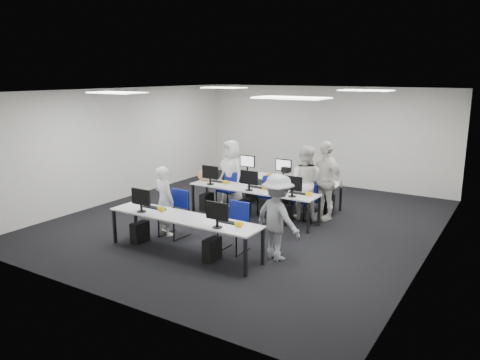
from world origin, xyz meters
The scene contains 23 objects.
room centered at (0.00, 0.00, 1.50)m, with size 9.00×9.02×3.00m.
ceiling_panels centered at (0.00, 0.00, 2.98)m, with size 5.20×4.60×0.02m.
desk_front centered at (0.00, -2.40, 0.68)m, with size 3.20×0.70×0.73m.
desk_mid centered at (0.00, 0.20, 0.68)m, with size 3.20×0.70×0.73m.
desk_back centered at (0.00, 1.60, 0.68)m, with size 3.20×0.70×0.73m.
equipment_front centered at (-0.19, -2.42, 0.36)m, with size 2.51×0.41×1.19m.
equipment_mid centered at (-0.19, 0.18, 0.36)m, with size 2.91×0.41×1.19m.
equipment_back centered at (0.19, 1.62, 0.36)m, with size 2.91×0.41×1.19m.
chair_0 centered at (-0.78, -1.74, 0.31)m, with size 0.51×0.55×0.98m.
chair_1 centered at (0.74, -1.79, 0.30)m, with size 0.47×0.51×0.95m.
chair_2 centered at (-1.04, 0.70, 0.28)m, with size 0.50×0.53×0.88m.
chair_3 centered at (0.11, 0.76, 0.28)m, with size 0.51×0.55×0.88m.
chair_4 centered at (1.01, 0.86, 0.26)m, with size 0.50×0.53×0.83m.
chair_5 centered at (-1.08, 1.05, 0.28)m, with size 0.57×0.59×0.89m.
chair_6 centered at (0.12, 1.08, 0.29)m, with size 0.45×0.49×0.91m.
chair_7 centered at (1.10, 1.11, 0.26)m, with size 0.45×0.48×0.83m.
handbag centered at (-1.45, 0.25, 0.88)m, with size 0.36×0.23×0.30m, color #A27553.
student_0 centered at (-1.03, -1.76, 0.74)m, with size 0.54×0.36×1.49m, color silver.
student_1 centered at (1.02, 0.84, 0.88)m, with size 0.85×0.66×1.75m, color silver.
student_2 centered at (-1.11, 0.98, 0.85)m, with size 0.83×0.54×1.70m, color silver.
student_3 centered at (1.42, 1.08, 0.93)m, with size 1.09×0.45×1.86m, color silver.
photographer centered at (1.63, -1.70, 0.81)m, with size 1.04×0.60×1.61m, color gray.
dslr_camera centered at (1.69, -1.53, 1.67)m, with size 0.14×0.18×0.10m, color black.
Camera 1 is at (5.37, -9.01, 3.37)m, focal length 35.00 mm.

